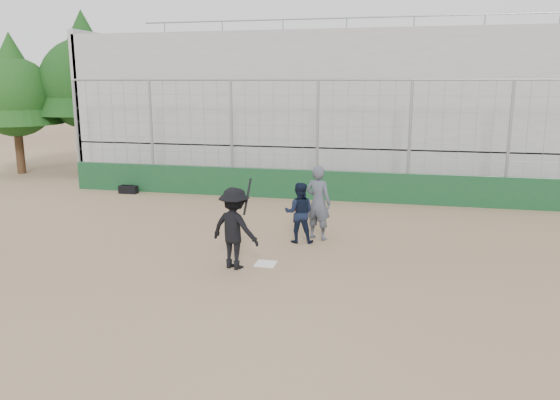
% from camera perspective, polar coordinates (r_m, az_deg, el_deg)
% --- Properties ---
extents(ground, '(90.00, 90.00, 0.00)m').
position_cam_1_polar(ground, '(12.05, -1.50, -6.73)').
color(ground, brown).
rests_on(ground, ground).
extents(home_plate, '(0.44, 0.44, 0.02)m').
position_cam_1_polar(home_plate, '(12.05, -1.50, -6.67)').
color(home_plate, white).
rests_on(home_plate, ground).
extents(backstop, '(18.10, 0.25, 4.04)m').
position_cam_1_polar(backstop, '(18.50, 3.88, 2.98)').
color(backstop, '#123A1D').
rests_on(backstop, ground).
extents(bleachers, '(20.25, 6.70, 6.98)m').
position_cam_1_polar(bleachers, '(23.19, 5.92, 9.68)').
color(bleachers, '#989898').
rests_on(bleachers, ground).
extents(tree_left, '(4.48, 4.48, 7.00)m').
position_cam_1_polar(tree_left, '(26.04, -19.72, 12.54)').
color(tree_left, '#3D2416').
rests_on(tree_left, ground).
extents(tree_right, '(3.84, 3.84, 6.00)m').
position_cam_1_polar(tree_right, '(26.26, -26.09, 10.64)').
color(tree_right, '#362213').
rests_on(tree_right, ground).
extents(batter_at_plate, '(1.28, 0.98, 1.91)m').
position_cam_1_polar(batter_at_plate, '(11.63, -4.77, -2.95)').
color(batter_at_plate, black).
rests_on(batter_at_plate, ground).
extents(catcher_crouched, '(0.79, 0.64, 1.04)m').
position_cam_1_polar(catcher_crouched, '(13.50, 2.02, -2.36)').
color(catcher_crouched, black).
rests_on(catcher_crouched, ground).
extents(umpire, '(0.81, 0.67, 1.71)m').
position_cam_1_polar(umpire, '(13.77, 4.00, -0.65)').
color(umpire, '#454B57').
rests_on(umpire, ground).
extents(equipment_bag, '(0.67, 0.30, 0.32)m').
position_cam_1_polar(equipment_bag, '(20.36, -15.57, 1.07)').
color(equipment_bag, black).
rests_on(equipment_bag, ground).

